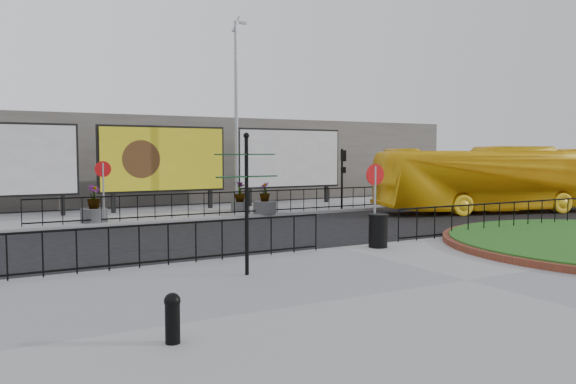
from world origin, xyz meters
TOP-DOWN VIEW (x-y plane):
  - ground at (0.00, 0.00)m, footprint 90.00×90.00m
  - pavement_near at (0.00, -5.00)m, footprint 30.00×10.00m
  - pavement_far at (0.00, 12.00)m, footprint 44.00×6.00m
  - railing_near_left at (-6.00, -0.30)m, footprint 10.00×0.10m
  - railing_near_right at (6.50, -0.30)m, footprint 9.00×0.10m
  - railing_far at (1.00, 9.30)m, footprint 18.00×0.10m
  - speed_sign_far at (-5.00, 9.40)m, footprint 0.64×0.07m
  - speed_sign_near at (1.00, -0.40)m, footprint 0.64×0.07m
  - billboard_left at (-8.50, 12.97)m, footprint 6.20×0.31m
  - billboard_mid at (-1.50, 12.97)m, footprint 6.20×0.31m
  - billboard_right at (5.50, 12.97)m, footprint 6.20×0.31m
  - lamp_post at (1.51, 11.00)m, footprint 0.74×0.18m
  - signal_pole_a at (6.50, 9.34)m, footprint 0.22×0.26m
  - signal_pole_b at (9.50, 9.34)m, footprint 0.22×0.26m
  - building_backdrop at (0.00, 22.00)m, footprint 40.00×10.00m
  - fingerpost_sign at (-4.01, -2.16)m, footprint 1.52×0.36m
  - bollard at (-6.90, -5.86)m, footprint 0.24×0.24m
  - litter_bin at (0.98, -0.60)m, footprint 0.60×0.60m
  - bus at (12.69, 5.49)m, footprint 11.89×5.80m
  - planter_a at (-5.32, 9.77)m, footprint 1.06×1.06m
  - planter_b at (1.62, 10.94)m, footprint 0.84×0.84m
  - planter_c at (2.20, 9.40)m, footprint 1.07×1.07m

SIDE VIEW (x-z plane):
  - ground at x=0.00m, z-range 0.00..0.00m
  - pavement_near at x=0.00m, z-range 0.00..0.12m
  - pavement_far at x=0.00m, z-range 0.00..0.12m
  - bollard at x=-6.90m, z-range 0.15..0.91m
  - planter_c at x=2.20m, z-range -0.14..1.31m
  - litter_bin at x=0.98m, z-range 0.12..1.11m
  - planter_a at x=-5.32m, z-range -0.13..1.38m
  - railing_near_left at x=-6.00m, z-range 0.12..1.22m
  - railing_near_right at x=6.50m, z-range 0.12..1.22m
  - railing_far at x=1.00m, z-range 0.12..1.22m
  - planter_b at x=1.62m, z-range -0.02..1.40m
  - bus at x=12.69m, z-range 0.00..3.23m
  - speed_sign_far at x=-5.00m, z-range 0.68..3.15m
  - speed_sign_near at x=1.00m, z-range 0.68..3.15m
  - fingerpost_sign at x=-4.01m, z-range 0.46..3.71m
  - signal_pole_a at x=6.50m, z-range 0.60..3.60m
  - signal_pole_b at x=9.50m, z-range 0.60..3.60m
  - building_backdrop at x=0.00m, z-range 0.00..5.00m
  - billboard_left at x=-8.50m, z-range 0.55..4.65m
  - billboard_mid at x=-1.50m, z-range 0.55..4.65m
  - billboard_right at x=5.50m, z-range 0.55..4.65m
  - lamp_post at x=1.51m, z-range 0.21..9.44m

